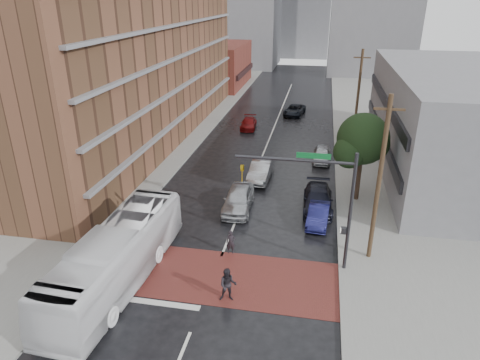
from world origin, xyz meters
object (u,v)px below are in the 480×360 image
(suv_travel, at_px, (294,110))
(car_travel_b, at_px, (261,171))
(transit_bus, at_px, (117,257))
(car_travel_c, at_px, (249,123))
(pedestrian_a, at_px, (231,242))
(car_parked_far, at_px, (322,154))
(car_travel_a, at_px, (238,199))
(car_parked_near, at_px, (318,214))
(pedestrian_b, at_px, (228,285))
(car_parked_mid, at_px, (318,200))

(suv_travel, bearing_deg, car_travel_b, -83.74)
(transit_bus, relative_size, car_travel_c, 2.83)
(pedestrian_a, relative_size, car_parked_far, 0.38)
(car_travel_a, xyz_separation_m, suv_travel, (2.12, 27.90, -0.19))
(car_travel_b, bearing_deg, car_travel_a, -95.47)
(pedestrian_a, height_order, car_travel_c, pedestrian_a)
(car_parked_far, bearing_deg, car_parked_near, -89.12)
(car_travel_a, height_order, car_parked_far, car_travel_a)
(car_parked_far, bearing_deg, pedestrian_b, -100.66)
(car_travel_a, distance_m, car_parked_far, 12.78)
(car_parked_near, distance_m, car_parked_far, 12.26)
(pedestrian_a, relative_size, pedestrian_b, 0.81)
(transit_bus, height_order, pedestrian_b, transit_bus)
(car_travel_b, bearing_deg, pedestrian_b, -85.54)
(pedestrian_b, height_order, car_parked_far, pedestrian_b)
(pedestrian_b, distance_m, suv_travel, 38.04)
(car_parked_mid, bearing_deg, car_travel_c, 111.83)
(pedestrian_a, bearing_deg, pedestrian_b, -90.36)
(car_travel_b, bearing_deg, car_travel_c, 105.85)
(transit_bus, height_order, car_parked_near, transit_bus)
(car_travel_b, xyz_separation_m, car_parked_far, (5.11, 5.40, -0.09))
(pedestrian_b, xyz_separation_m, car_parked_mid, (4.34, 11.35, -0.19))
(suv_travel, distance_m, car_parked_far, 17.00)
(suv_travel, height_order, car_parked_mid, car_parked_mid)
(pedestrian_a, xyz_separation_m, car_travel_b, (0.14, 11.71, 0.01))
(suv_travel, bearing_deg, car_parked_mid, -72.52)
(transit_bus, height_order, suv_travel, transit_bus)
(transit_bus, distance_m, pedestrian_a, 6.81)
(car_travel_a, bearing_deg, car_parked_far, 60.23)
(pedestrian_b, relative_size, car_parked_near, 0.48)
(car_travel_a, height_order, car_travel_c, car_travel_a)
(car_travel_c, height_order, suv_travel, suv_travel)
(car_travel_b, height_order, car_parked_mid, car_travel_b)
(car_travel_b, relative_size, car_parked_far, 1.16)
(pedestrian_a, xyz_separation_m, car_travel_c, (-3.44, 26.49, -0.15))
(suv_travel, distance_m, car_parked_near, 29.08)
(transit_bus, relative_size, car_travel_b, 2.54)
(car_travel_c, bearing_deg, pedestrian_b, -85.99)
(pedestrian_a, xyz_separation_m, car_parked_mid, (5.10, 7.00, -0.01))
(car_travel_c, xyz_separation_m, car_parked_mid, (8.55, -19.49, 0.14))
(pedestrian_b, height_order, suv_travel, pedestrian_b)
(car_travel_c, bearing_deg, car_travel_b, -80.13)
(suv_travel, bearing_deg, car_travel_c, -114.56)
(car_travel_c, height_order, car_parked_near, car_parked_near)
(transit_bus, bearing_deg, pedestrian_a, 39.12)
(transit_bus, bearing_deg, car_parked_far, 65.92)
(car_parked_far, bearing_deg, car_parked_mid, -89.69)
(car_travel_a, height_order, car_parked_near, car_travel_a)
(pedestrian_b, bearing_deg, car_parked_far, 69.12)
(pedestrian_a, relative_size, car_travel_b, 0.32)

